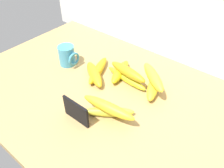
# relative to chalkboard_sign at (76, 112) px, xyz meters

# --- Properties ---
(counter_top) EXTENTS (1.10, 0.76, 0.03)m
(counter_top) POSITION_rel_chalkboard_sign_xyz_m (-0.05, 0.16, -0.05)
(counter_top) COLOR #A78550
(counter_top) RESTS_ON ground
(chalkboard_sign) EXTENTS (0.11, 0.02, 0.08)m
(chalkboard_sign) POSITION_rel_chalkboard_sign_xyz_m (0.00, 0.00, 0.00)
(chalkboard_sign) COLOR black
(chalkboard_sign) RESTS_ON counter_top
(coffee_mug) EXTENTS (0.09, 0.07, 0.09)m
(coffee_mug) POSITION_rel_chalkboard_sign_xyz_m (-0.27, 0.21, 0.01)
(coffee_mug) COLOR teal
(coffee_mug) RESTS_ON counter_top
(banana_0) EXTENTS (0.17, 0.13, 0.04)m
(banana_0) POSITION_rel_chalkboard_sign_xyz_m (-0.11, 0.21, -0.02)
(banana_0) COLOR #B3951B
(banana_0) RESTS_ON counter_top
(banana_1) EXTENTS (0.21, 0.06, 0.03)m
(banana_1) POSITION_rel_chalkboard_sign_xyz_m (0.00, 0.28, -0.02)
(banana_1) COLOR gold
(banana_1) RESTS_ON counter_top
(banana_2) EXTENTS (0.16, 0.14, 0.04)m
(banana_2) POSITION_rel_chalkboard_sign_xyz_m (0.07, 0.09, -0.02)
(banana_2) COLOR gold
(banana_2) RESTS_ON counter_top
(banana_3) EXTENTS (0.10, 0.17, 0.04)m
(banana_3) POSITION_rel_chalkboard_sign_xyz_m (0.12, 0.29, -0.02)
(banana_3) COLOR yellow
(banana_3) RESTS_ON counter_top
(banana_4) EXTENTS (0.11, 0.20, 0.04)m
(banana_4) POSITION_rel_chalkboard_sign_xyz_m (-0.12, 0.24, -0.02)
(banana_4) COLOR gold
(banana_4) RESTS_ON counter_top
(banana_5) EXTENTS (0.08, 0.17, 0.04)m
(banana_5) POSITION_rel_chalkboard_sign_xyz_m (-0.04, 0.29, -0.02)
(banana_5) COLOR yellow
(banana_5) RESTS_ON counter_top
(banana_6) EXTENTS (0.17, 0.14, 0.04)m
(banana_6) POSITION_rel_chalkboard_sign_xyz_m (0.11, 0.30, 0.02)
(banana_6) COLOR yellow
(banana_6) RESTS_ON banana_3
(banana_7) EXTENTS (0.20, 0.06, 0.04)m
(banana_7) POSITION_rel_chalkboard_sign_xyz_m (0.08, 0.07, 0.02)
(banana_7) COLOR yellow
(banana_7) RESTS_ON banana_2
(banana_8) EXTENTS (0.18, 0.06, 0.04)m
(banana_8) POSITION_rel_chalkboard_sign_xyz_m (0.01, 0.28, 0.01)
(banana_8) COLOR #AA8C1A
(banana_8) RESTS_ON banana_1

